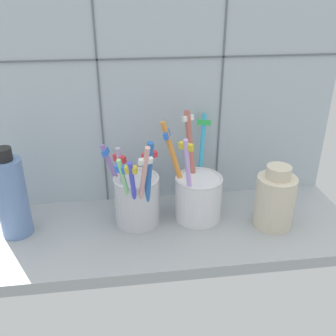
% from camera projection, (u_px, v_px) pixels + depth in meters
% --- Properties ---
extents(counter_slab, '(0.64, 0.22, 0.02)m').
position_uv_depth(counter_slab, '(170.00, 232.00, 0.66)').
color(counter_slab, '#9EA3A8').
rests_on(counter_slab, ground).
extents(tile_wall_back, '(0.64, 0.02, 0.45)m').
position_uv_depth(tile_wall_back, '(161.00, 92.00, 0.67)').
color(tile_wall_back, '#B2C1CC').
rests_on(tile_wall_back, ground).
extents(toothbrush_cup_left, '(0.10, 0.12, 0.17)m').
position_uv_depth(toothbrush_cup_left, '(137.00, 197.00, 0.65)').
color(toothbrush_cup_left, silver).
rests_on(toothbrush_cup_left, counter_slab).
extents(toothbrush_cup_right, '(0.11, 0.12, 0.19)m').
position_uv_depth(toothbrush_cup_right, '(197.00, 194.00, 0.67)').
color(toothbrush_cup_right, white).
rests_on(toothbrush_cup_right, counter_slab).
extents(ceramic_vase, '(0.07, 0.07, 0.11)m').
position_uv_depth(ceramic_vase, '(275.00, 199.00, 0.64)').
color(ceramic_vase, beige).
rests_on(ceramic_vase, counter_slab).
extents(soap_bottle, '(0.05, 0.05, 0.15)m').
position_uv_depth(soap_bottle, '(12.00, 196.00, 0.61)').
color(soap_bottle, '#6887BE').
rests_on(soap_bottle, counter_slab).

